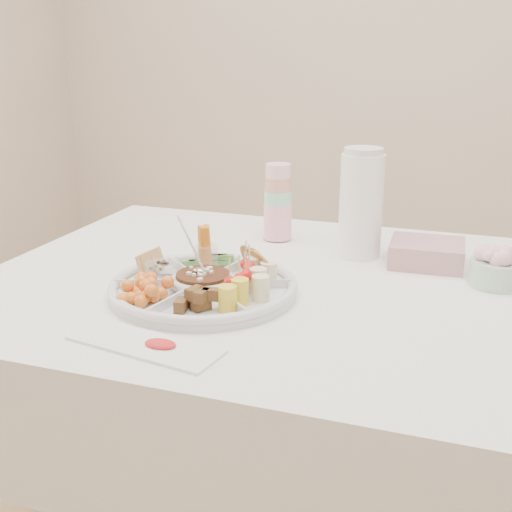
% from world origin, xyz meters
% --- Properties ---
extents(wall_back, '(4.00, 0.02, 2.70)m').
position_xyz_m(wall_back, '(0.00, 2.00, 1.35)').
color(wall_back, beige).
rests_on(wall_back, ground).
extents(dining_table, '(1.52, 1.02, 0.76)m').
position_xyz_m(dining_table, '(0.00, 0.00, 0.38)').
color(dining_table, white).
rests_on(dining_table, floor).
extents(party_tray, '(0.48, 0.48, 0.04)m').
position_xyz_m(party_tray, '(-0.23, -0.14, 0.78)').
color(party_tray, silver).
rests_on(party_tray, dining_table).
extents(bean_dip, '(0.14, 0.14, 0.04)m').
position_xyz_m(bean_dip, '(-0.23, -0.14, 0.79)').
color(bean_dip, '#371C13').
rests_on(bean_dip, party_tray).
extents(tortillas, '(0.12, 0.12, 0.06)m').
position_xyz_m(tortillas, '(-0.15, -0.04, 0.80)').
color(tortillas, '#A37840').
rests_on(tortillas, party_tray).
extents(carrot_cucumber, '(0.13, 0.13, 0.09)m').
position_xyz_m(carrot_cucumber, '(-0.27, -0.01, 0.82)').
color(carrot_cucumber, orange).
rests_on(carrot_cucumber, party_tray).
extents(pita_raisins, '(0.13, 0.13, 0.06)m').
position_xyz_m(pita_raisins, '(-0.36, -0.11, 0.80)').
color(pita_raisins, tan).
rests_on(pita_raisins, party_tray).
extents(cherries, '(0.15, 0.15, 0.05)m').
position_xyz_m(cherries, '(-0.32, -0.23, 0.79)').
color(cherries, orange).
rests_on(cherries, party_tray).
extents(granola_chunks, '(0.12, 0.12, 0.04)m').
position_xyz_m(granola_chunks, '(-0.19, -0.26, 0.79)').
color(granola_chunks, '#532813').
rests_on(granola_chunks, party_tray).
extents(banana_tomato, '(0.14, 0.14, 0.09)m').
position_xyz_m(banana_tomato, '(-0.10, -0.16, 0.82)').
color(banana_tomato, '#EFDD85').
rests_on(banana_tomato, party_tray).
extents(cup_stack, '(0.09, 0.09, 0.20)m').
position_xyz_m(cup_stack, '(-0.21, 0.29, 0.86)').
color(cup_stack, silver).
rests_on(cup_stack, dining_table).
extents(thermos, '(0.13, 0.13, 0.27)m').
position_xyz_m(thermos, '(0.02, 0.23, 0.89)').
color(thermos, white).
rests_on(thermos, dining_table).
extents(flower_bowl, '(0.13, 0.13, 0.08)m').
position_xyz_m(flower_bowl, '(0.34, 0.12, 0.80)').
color(flower_bowl, '#B1D7C3').
rests_on(flower_bowl, dining_table).
extents(napkin_stack, '(0.17, 0.15, 0.06)m').
position_xyz_m(napkin_stack, '(0.19, 0.21, 0.79)').
color(napkin_stack, '#B8858D').
rests_on(napkin_stack, dining_table).
extents(placemat, '(0.29, 0.14, 0.01)m').
position_xyz_m(placemat, '(-0.23, -0.39, 0.76)').
color(placemat, white).
rests_on(placemat, dining_table).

